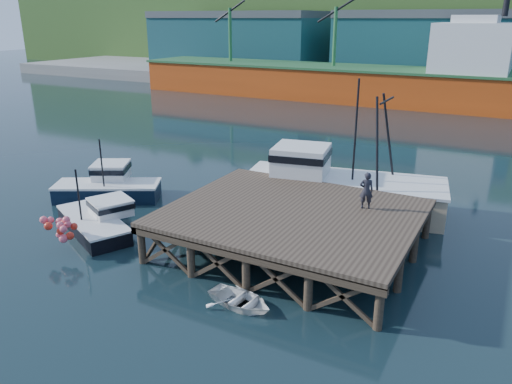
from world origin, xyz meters
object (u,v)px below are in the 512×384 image
Objects in this scene: trawler at (339,184)px; dinghy at (240,300)px; boat_navy at (109,185)px; boat_black at (98,220)px; dockworker at (366,190)px.

trawler is 12.37m from dinghy.
boat_navy reaches higher than boat_black.
boat_navy is 14.79m from trawler.
boat_black is at bearing -81.10° from boat_navy.
boat_black is (3.38, -4.36, -0.15)m from boat_navy.
boat_navy is 2.40× the size of dinghy.
boat_black is 11.05m from dinghy.
dinghy is 8.74m from dockworker.
dinghy is (14.05, -7.20, -0.53)m from boat_navy.
trawler reaches higher than dockworker.
trawler is 4.30× the size of dinghy.
boat_black reaches higher than dinghy.
boat_black is at bearing 83.52° from dinghy.
boat_navy is 3.71× the size of dockworker.
dockworker is (2.70, 7.84, 2.76)m from dinghy.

